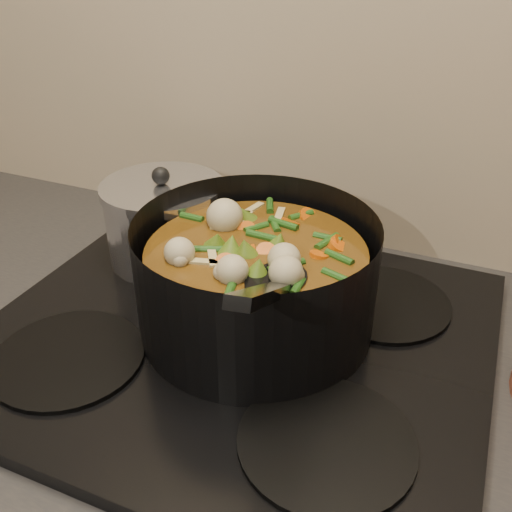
% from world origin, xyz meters
% --- Properties ---
extents(stovetop, '(0.62, 0.54, 0.03)m').
position_xyz_m(stovetop, '(0.00, 1.93, 0.92)').
color(stovetop, black).
rests_on(stovetop, counter).
extents(stockpot, '(0.30, 0.39, 0.22)m').
position_xyz_m(stockpot, '(0.02, 1.95, 1.00)').
color(stockpot, black).
rests_on(stockpot, stovetop).
extents(saucepan, '(0.18, 0.18, 0.15)m').
position_xyz_m(saucepan, '(-0.17, 2.05, 0.99)').
color(saucepan, silver).
rests_on(saucepan, stovetop).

